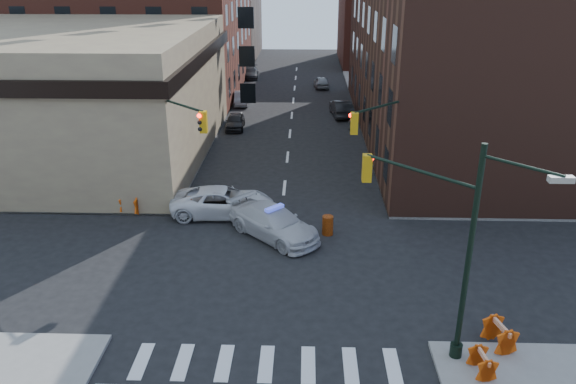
# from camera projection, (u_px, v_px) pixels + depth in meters

# --- Properties ---
(ground) EXTENTS (140.00, 140.00, 0.00)m
(ground) POSITION_uv_depth(u_px,v_px,m) (276.00, 268.00, 26.31)
(ground) COLOR black
(ground) RESTS_ON ground
(sidewalk_nw) EXTENTS (34.00, 54.50, 0.15)m
(sidewalk_nw) POSITION_uv_depth(u_px,v_px,m) (68.00, 101.00, 57.22)
(sidewalk_nw) COLOR gray
(sidewalk_nw) RESTS_ON ground
(sidewalk_ne) EXTENTS (34.00, 54.50, 0.15)m
(sidewalk_ne) POSITION_uv_depth(u_px,v_px,m) (524.00, 104.00, 55.84)
(sidewalk_ne) COLOR gray
(sidewalk_ne) RESTS_ON ground
(bank_building) EXTENTS (22.00, 22.00, 9.00)m
(bank_building) POSITION_uv_depth(u_px,v_px,m) (52.00, 93.00, 40.34)
(bank_building) COLOR #938560
(bank_building) RESTS_ON ground
(commercial_row_ne) EXTENTS (14.00, 34.00, 14.00)m
(commercial_row_ne) POSITION_uv_depth(u_px,v_px,m) (456.00, 48.00, 44.02)
(commercial_row_ne) COLOR #47271C
(commercial_row_ne) RESTS_ON ground
(filler_nw) EXTENTS (20.00, 18.00, 16.00)m
(filler_nw) POSITION_uv_depth(u_px,v_px,m) (188.00, 0.00, 81.00)
(filler_nw) COLOR brown
(filler_nw) RESTS_ON ground
(filler_ne) EXTENTS (16.00, 16.00, 12.00)m
(filler_ne) POSITION_uv_depth(u_px,v_px,m) (399.00, 18.00, 77.16)
(filler_ne) COLOR maroon
(filler_ne) RESTS_ON ground
(signal_pole_se) EXTENTS (5.40, 5.27, 8.00)m
(signal_pole_se) POSITION_uv_depth(u_px,v_px,m) (442.00, 235.00, 19.26)
(signal_pole_se) COLOR black
(signal_pole_se) RESTS_ON sidewalk_se
(signal_pole_nw) EXTENTS (3.58, 3.67, 8.00)m
(signal_pole_nw) POSITION_uv_depth(u_px,v_px,m) (171.00, 144.00, 29.75)
(signal_pole_nw) COLOR black
(signal_pole_nw) RESTS_ON sidewalk_nw
(signal_pole_ne) EXTENTS (3.67, 3.58, 8.00)m
(signal_pole_ne) POSITION_uv_depth(u_px,v_px,m) (392.00, 146.00, 29.42)
(signal_pole_ne) COLOR black
(signal_pole_ne) RESTS_ON sidewalk_ne
(tree_ne_near) EXTENTS (3.00, 3.00, 4.85)m
(tree_ne_near) POSITION_uv_depth(u_px,v_px,m) (377.00, 83.00, 48.76)
(tree_ne_near) COLOR black
(tree_ne_near) RESTS_ON sidewalk_ne
(tree_ne_far) EXTENTS (3.00, 3.00, 4.85)m
(tree_ne_far) POSITION_uv_depth(u_px,v_px,m) (368.00, 67.00, 56.15)
(tree_ne_far) COLOR black
(tree_ne_far) RESTS_ON sidewalk_ne
(police_car) EXTENTS (5.49, 5.42, 1.59)m
(police_car) POSITION_uv_depth(u_px,v_px,m) (274.00, 223.00, 28.98)
(police_car) COLOR silver
(police_car) RESTS_ON ground
(pickup) EXTENTS (5.79, 2.75, 1.60)m
(pickup) POSITION_uv_depth(u_px,v_px,m) (223.00, 202.00, 31.46)
(pickup) COLOR white
(pickup) RESTS_ON ground
(parked_car_wnear) EXTENTS (1.68, 3.86, 1.30)m
(parked_car_wnear) POSITION_uv_depth(u_px,v_px,m) (235.00, 121.00, 47.83)
(parked_car_wnear) COLOR black
(parked_car_wnear) RESTS_ON ground
(parked_car_wfar) EXTENTS (1.67, 3.96, 1.27)m
(parked_car_wfar) POSITION_uv_depth(u_px,v_px,m) (241.00, 98.00, 55.79)
(parked_car_wfar) COLOR gray
(parked_car_wfar) RESTS_ON ground
(parked_car_wdeep) EXTENTS (2.06, 4.56, 1.30)m
(parked_car_wdeep) POSITION_uv_depth(u_px,v_px,m) (251.00, 73.00, 68.55)
(parked_car_wdeep) COLOR black
(parked_car_wdeep) RESTS_ON ground
(parked_car_enear) EXTENTS (2.11, 4.70, 1.50)m
(parked_car_enear) POSITION_uv_depth(u_px,v_px,m) (341.00, 108.00, 51.63)
(parked_car_enear) COLOR black
(parked_car_enear) RESTS_ON ground
(parked_car_efar) EXTENTS (1.76, 3.84, 1.28)m
(parked_car_efar) POSITION_uv_depth(u_px,v_px,m) (322.00, 82.00, 63.23)
(parked_car_efar) COLOR gray
(parked_car_efar) RESTS_ON ground
(pedestrian_a) EXTENTS (0.75, 0.75, 1.76)m
(pedestrian_a) POSITION_uv_depth(u_px,v_px,m) (162.00, 177.00, 34.51)
(pedestrian_a) COLOR black
(pedestrian_a) RESTS_ON sidewalk_nw
(pedestrian_b) EXTENTS (0.97, 0.78, 1.90)m
(pedestrian_b) POSITION_uv_depth(u_px,v_px,m) (97.00, 194.00, 31.74)
(pedestrian_b) COLOR black
(pedestrian_b) RESTS_ON sidewalk_nw
(pedestrian_c) EXTENTS (1.25, 1.04, 2.00)m
(pedestrian_c) POSITION_uv_depth(u_px,v_px,m) (98.00, 184.00, 33.00)
(pedestrian_c) COLOR black
(pedestrian_c) RESTS_ON sidewalk_nw
(barrel_road) EXTENTS (0.62, 0.62, 1.03)m
(barrel_road) POSITION_uv_depth(u_px,v_px,m) (328.00, 225.00, 29.33)
(barrel_road) COLOR red
(barrel_road) RESTS_ON ground
(barrel_bank) EXTENTS (0.79, 0.79, 1.09)m
(barrel_bank) POSITION_uv_depth(u_px,v_px,m) (192.00, 207.00, 31.42)
(barrel_bank) COLOR red
(barrel_bank) RESTS_ON ground
(barricade_se_a) EXTENTS (0.95, 1.43, 0.98)m
(barricade_se_a) POSITION_uv_depth(u_px,v_px,m) (499.00, 335.00, 20.54)
(barricade_se_a) COLOR #EB440B
(barricade_se_a) RESTS_ON sidewalk_se
(barricade_se_b) EXTENTS (0.68, 1.16, 0.82)m
(barricade_se_b) POSITION_uv_depth(u_px,v_px,m) (482.00, 363.00, 19.21)
(barricade_se_b) COLOR #BF3F09
(barricade_se_b) RESTS_ON sidewalk_se
(barricade_nw_a) EXTENTS (1.30, 0.71, 0.94)m
(barricade_nw_a) POSITION_uv_depth(u_px,v_px,m) (158.00, 195.00, 32.82)
(barricade_nw_a) COLOR orange
(barricade_nw_a) RESTS_ON sidewalk_nw
(barricade_nw_b) EXTENTS (1.34, 0.89, 0.92)m
(barricade_nw_b) POSITION_uv_depth(u_px,v_px,m) (131.00, 204.00, 31.59)
(barricade_nw_b) COLOR #D7460A
(barricade_nw_b) RESTS_ON sidewalk_nw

